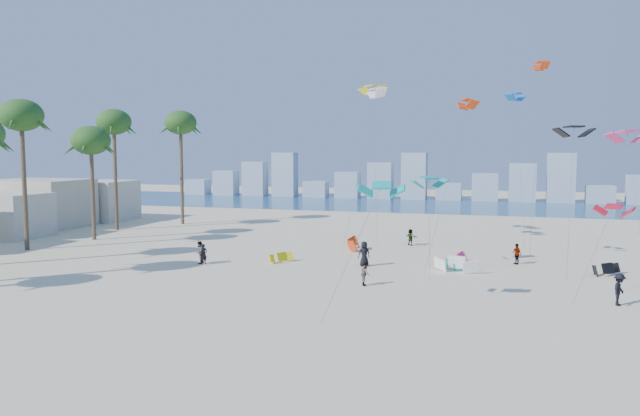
# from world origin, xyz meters

# --- Properties ---
(ground) EXTENTS (220.00, 220.00, 0.00)m
(ground) POSITION_xyz_m (0.00, 0.00, 0.00)
(ground) COLOR beige
(ground) RESTS_ON ground
(ocean) EXTENTS (220.00, 220.00, 0.00)m
(ocean) POSITION_xyz_m (0.00, 72.00, 0.01)
(ocean) COLOR navy
(ocean) RESTS_ON ground
(kitesurfer_near) EXTENTS (0.64, 0.71, 1.62)m
(kitesurfer_near) POSITION_xyz_m (-5.92, 14.12, 0.81)
(kitesurfer_near) COLOR black
(kitesurfer_near) RESTS_ON ground
(kitesurfer_mid) EXTENTS (0.78, 0.88, 1.54)m
(kitesurfer_mid) POSITION_xyz_m (7.74, 10.47, 0.77)
(kitesurfer_mid) COLOR gray
(kitesurfer_mid) RESTS_ON ground
(kitesurfers_far) EXTENTS (35.92, 20.13, 1.93)m
(kitesurfers_far) POSITION_xyz_m (11.58, 16.93, 0.88)
(kitesurfers_far) COLOR black
(kitesurfers_far) RESTS_ON ground
(grounded_kites) EXTENTS (26.30, 10.89, 1.07)m
(grounded_kites) POSITION_xyz_m (10.79, 19.54, 0.47)
(grounded_kites) COLOR yellow
(grounded_kites) RESTS_ON ground
(flying_kites) EXTENTS (24.26, 31.74, 17.06)m
(flying_kites) POSITION_xyz_m (13.70, 22.69, 11.84)
(flying_kites) COLOR #0EA89A
(flying_kites) RESTS_ON ground
(palm_row) EXTENTS (8.99, 44.80, 13.58)m
(palm_row) POSITION_xyz_m (-22.41, 16.17, 10.80)
(palm_row) COLOR brown
(palm_row) RESTS_ON ground
(distant_skyline) EXTENTS (85.00, 3.00, 8.40)m
(distant_skyline) POSITION_xyz_m (-1.19, 82.00, 3.09)
(distant_skyline) COLOR #9EADBF
(distant_skyline) RESTS_ON ground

